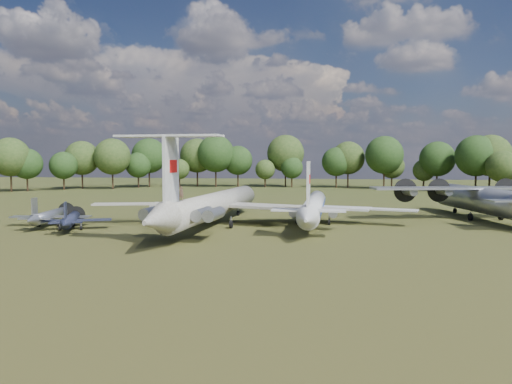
% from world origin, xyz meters
% --- Properties ---
extents(ground, '(300.00, 300.00, 0.00)m').
position_xyz_m(ground, '(0.00, 0.00, 0.00)').
color(ground, '#213E14').
rests_on(ground, ground).
extents(il62_airliner, '(39.44, 49.32, 4.57)m').
position_xyz_m(il62_airliner, '(-0.85, -0.84, 2.29)').
color(il62_airliner, '#B9B9B4').
rests_on(il62_airliner, ground).
extents(tu104_jet, '(29.09, 38.31, 3.77)m').
position_xyz_m(tu104_jet, '(12.33, 3.29, 1.88)').
color(tu104_jet, silver).
rests_on(tu104_jet, ground).
extents(an12_transport, '(39.68, 42.72, 4.86)m').
position_xyz_m(an12_transport, '(37.41, 11.59, 2.43)').
color(an12_transport, '#A9ABB1').
rests_on(an12_transport, ground).
extents(small_prop_west, '(14.36, 16.46, 2.02)m').
position_xyz_m(small_prop_west, '(-18.50, -7.09, 1.01)').
color(small_prop_west, black).
rests_on(small_prop_west, ground).
extents(small_prop_northwest, '(12.83, 16.05, 2.13)m').
position_xyz_m(small_prop_northwest, '(-23.09, -4.29, 1.07)').
color(small_prop_northwest, '#A1A4A9').
rests_on(small_prop_northwest, ground).
extents(person_on_il62, '(0.66, 0.52, 1.59)m').
position_xyz_m(person_on_il62, '(-1.86, -13.61, 5.37)').
color(person_on_il62, '#96664C').
rests_on(person_on_il62, il62_airliner).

